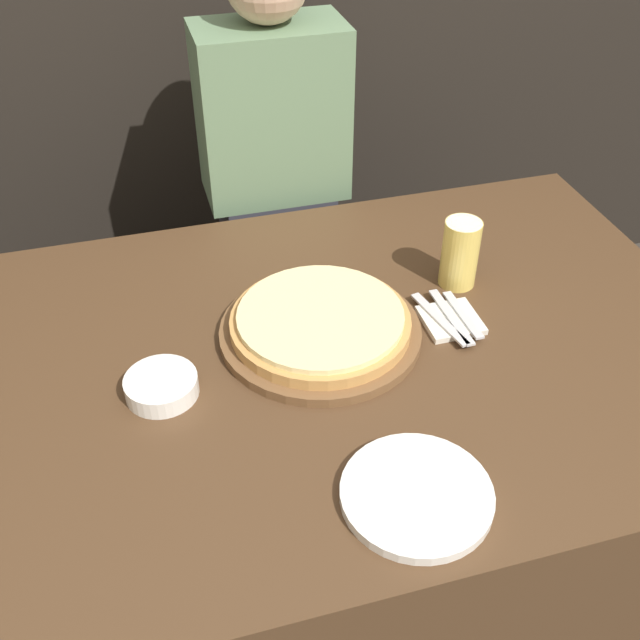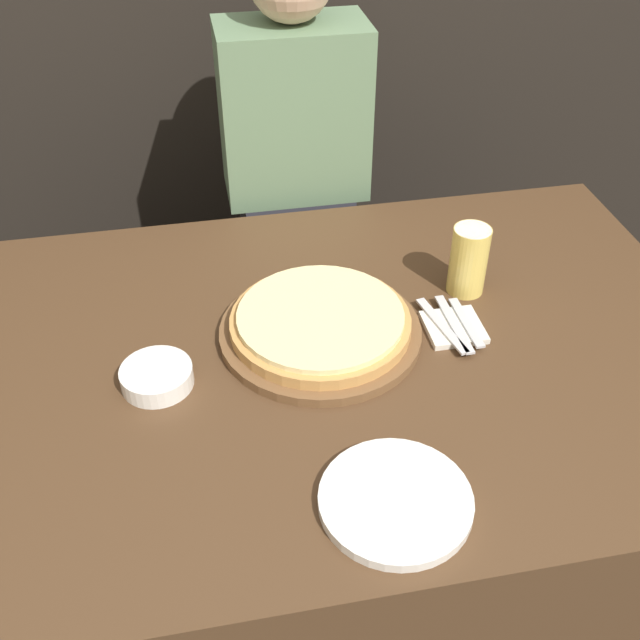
% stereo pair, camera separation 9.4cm
% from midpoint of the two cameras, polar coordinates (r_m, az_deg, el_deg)
% --- Properties ---
extents(ground_plane, '(12.00, 12.00, 0.00)m').
position_cam_midpoint_polar(ground_plane, '(1.97, -1.04, -18.19)').
color(ground_plane, '#38332D').
extents(dining_table, '(1.56, 1.03, 0.71)m').
position_cam_midpoint_polar(dining_table, '(1.68, -1.18, -11.58)').
color(dining_table, '#4C331E').
rests_on(dining_table, ground_plane).
extents(pizza_on_board, '(0.39, 0.39, 0.06)m').
position_cam_midpoint_polar(pizza_on_board, '(1.44, -1.87, -0.49)').
color(pizza_on_board, brown).
rests_on(pizza_on_board, dining_table).
extents(beer_glass, '(0.08, 0.08, 0.15)m').
position_cam_midpoint_polar(beer_glass, '(1.56, 8.96, 5.19)').
color(beer_glass, '#E5C65B').
rests_on(beer_glass, dining_table).
extents(dinner_plate, '(0.24, 0.24, 0.02)m').
position_cam_midpoint_polar(dinner_plate, '(1.18, 5.06, -13.19)').
color(dinner_plate, white).
rests_on(dinner_plate, dining_table).
extents(side_bowl, '(0.13, 0.13, 0.04)m').
position_cam_midpoint_polar(side_bowl, '(1.36, -13.93, -4.96)').
color(side_bowl, white).
rests_on(side_bowl, dining_table).
extents(napkin_stack, '(0.11, 0.11, 0.01)m').
position_cam_midpoint_polar(napkin_stack, '(1.49, 8.17, -0.06)').
color(napkin_stack, silver).
rests_on(napkin_stack, dining_table).
extents(fork, '(0.05, 0.18, 0.00)m').
position_cam_midpoint_polar(fork, '(1.48, 7.31, 0.03)').
color(fork, silver).
rests_on(fork, napkin_stack).
extents(dinner_knife, '(0.02, 0.18, 0.00)m').
position_cam_midpoint_polar(dinner_knife, '(1.49, 8.20, 0.20)').
color(dinner_knife, silver).
rests_on(dinner_knife, napkin_stack).
extents(spoon, '(0.02, 0.15, 0.00)m').
position_cam_midpoint_polar(spoon, '(1.50, 9.08, 0.36)').
color(spoon, silver).
rests_on(spoon, napkin_stack).
extents(diner_person, '(0.35, 0.20, 1.30)m').
position_cam_midpoint_polar(diner_person, '(2.00, -4.73, 8.53)').
color(diner_person, '#33333D').
rests_on(diner_person, ground_plane).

